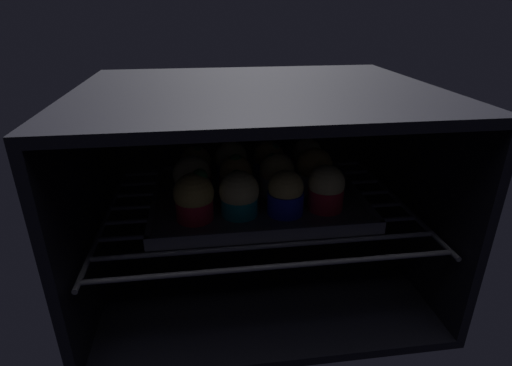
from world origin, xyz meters
TOP-DOWN VIEW (x-y plane):
  - oven_cavity at (0.00, 26.25)cm, footprint 59.00×47.00cm
  - oven_rack at (0.00, 22.00)cm, footprint 54.80×42.00cm
  - baking_tray at (0.00, 23.83)cm, footprint 37.80×30.21cm
  - muffin_row0_col0 at (-11.27, 16.00)cm, footprint 6.68×6.68cm
  - muffin_row0_col1 at (-3.85, 16.50)cm, footprint 6.73×6.73cm
  - muffin_row0_col2 at (3.94, 15.92)cm, footprint 6.20×6.20cm
  - muffin_row0_col3 at (11.15, 16.60)cm, footprint 6.33×6.33cm
  - muffin_row1_col0 at (-11.64, 23.73)cm, footprint 6.82×6.82cm
  - muffin_row1_col1 at (-3.73, 23.74)cm, footprint 6.20×6.20cm
  - muffin_row1_col2 at (3.85, 23.66)cm, footprint 6.44×6.44cm
  - muffin_row1_col3 at (11.04, 23.93)cm, footprint 6.73×6.73cm
  - muffin_row2_col0 at (-11.00, 31.21)cm, footprint 6.20×6.20cm
  - muffin_row2_col1 at (-4.02, 31.20)cm, footprint 6.37×6.37cm
  - muffin_row2_col2 at (3.57, 31.12)cm, footprint 6.20×6.20cm
  - muffin_row2_col3 at (11.60, 31.59)cm, footprint 6.20×6.20cm

SIDE VIEW (x-z plane):
  - oven_rack at x=0.00cm, z-range 13.20..14.00cm
  - baking_tray at x=0.00cm, z-range 13.58..15.78cm
  - oven_cavity at x=0.00cm, z-range -1.50..35.50cm
  - muffin_row2_col0 at x=-11.00cm, z-range 14.81..22.55cm
  - muffin_row0_col2 at x=3.94cm, z-range 14.96..22.72cm
  - muffin_row0_col1 at x=-3.85cm, z-range 14.98..22.74cm
  - muffin_row2_col3 at x=11.60cm, z-range 14.94..22.92cm
  - muffin_row0_col3 at x=11.15cm, z-range 14.96..22.98cm
  - muffin_row2_col2 at x=3.57cm, z-range 15.03..22.98cm
  - muffin_row1_col1 at x=-3.73cm, z-range 14.90..23.17cm
  - muffin_row1_col2 at x=3.85cm, z-range 15.00..23.08cm
  - muffin_row0_col0 at x=-11.27cm, z-range 14.85..23.29cm
  - muffin_row1_col0 at x=-11.64cm, z-range 14.99..23.23cm
  - muffin_row2_col1 at x=-4.02cm, z-range 15.06..23.17cm
  - muffin_row1_col3 at x=11.04cm, z-range 15.09..23.63cm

